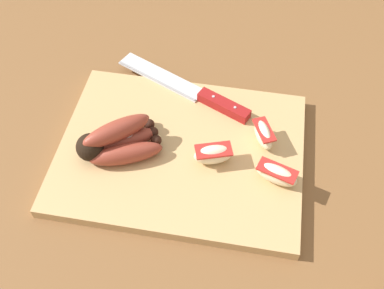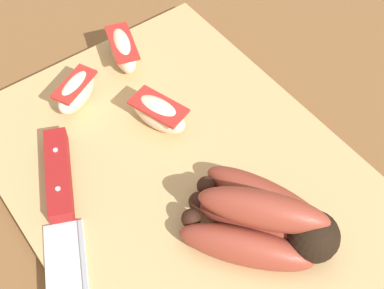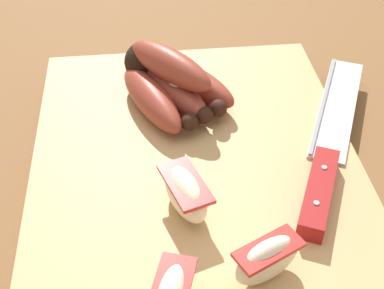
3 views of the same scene
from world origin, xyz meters
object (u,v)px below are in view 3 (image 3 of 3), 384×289
object	(u,v)px
apple_wedge_far	(189,192)
chefs_knife	(326,158)
apple_wedge_near	(267,259)
banana_bunch	(168,81)

from	to	relation	value
apple_wedge_far	chefs_knife	bearing A→B (deg)	-72.55
chefs_knife	apple_wedge_far	distance (m)	0.14
apple_wedge_far	apple_wedge_near	bearing A→B (deg)	-146.01
chefs_knife	apple_wedge_far	size ratio (longest dim) A/B	3.88
banana_bunch	apple_wedge_near	world-z (taller)	banana_bunch
banana_bunch	apple_wedge_far	bearing A→B (deg)	-177.99
apple_wedge_near	apple_wedge_far	world-z (taller)	apple_wedge_near
chefs_knife	apple_wedge_far	bearing A→B (deg)	107.45
apple_wedge_far	banana_bunch	bearing A→B (deg)	2.01
chefs_knife	apple_wedge_far	xyz separation A→B (m)	(-0.04, 0.13, 0.01)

